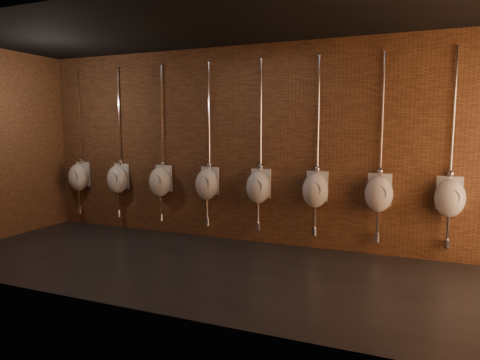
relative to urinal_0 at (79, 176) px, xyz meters
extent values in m
plane|color=black|center=(3.77, -1.36, -0.95)|extent=(8.50, 8.50, 0.00)
cube|color=black|center=(3.77, -1.36, 2.25)|extent=(8.50, 3.00, 0.04)
cube|color=brown|center=(3.77, 0.14, 0.65)|extent=(8.50, 0.04, 3.20)
cube|color=brown|center=(3.77, -2.86, 0.65)|extent=(8.50, 0.04, 3.20)
ellipsoid|color=white|center=(0.00, -0.01, -0.01)|extent=(0.43, 0.39, 0.52)
cube|color=white|center=(0.00, 0.12, 0.04)|extent=(0.34, 0.08, 0.47)
cylinder|color=gray|center=(0.00, -0.14, 0.02)|extent=(0.23, 0.05, 0.23)
cylinder|color=silver|center=(0.00, 0.10, 1.12)|extent=(0.03, 0.03, 1.75)
sphere|color=silver|center=(0.00, 0.09, 0.31)|extent=(0.09, 0.09, 0.09)
cylinder|color=silver|center=(0.00, 0.10, 2.00)|extent=(0.06, 0.06, 0.01)
cylinder|color=silver|center=(0.00, -0.01, -0.40)|extent=(0.04, 0.04, 0.37)
cylinder|color=silver|center=(0.00, -0.01, -0.65)|extent=(0.09, 0.09, 0.13)
cylinder|color=silver|center=(0.00, 0.07, -0.65)|extent=(0.04, 0.17, 0.04)
ellipsoid|color=white|center=(0.92, -0.01, -0.01)|extent=(0.43, 0.39, 0.52)
cube|color=white|center=(0.92, 0.12, 0.04)|extent=(0.34, 0.08, 0.47)
cylinder|color=gray|center=(0.92, -0.14, 0.02)|extent=(0.23, 0.05, 0.23)
cylinder|color=silver|center=(0.92, 0.10, 1.12)|extent=(0.03, 0.03, 1.75)
sphere|color=silver|center=(0.92, 0.09, 0.31)|extent=(0.09, 0.09, 0.09)
cylinder|color=silver|center=(0.92, 0.10, 2.00)|extent=(0.06, 0.06, 0.01)
cylinder|color=silver|center=(0.92, -0.01, -0.40)|extent=(0.04, 0.04, 0.37)
cylinder|color=silver|center=(0.92, -0.01, -0.65)|extent=(0.09, 0.09, 0.13)
cylinder|color=silver|center=(0.92, 0.07, -0.65)|extent=(0.04, 0.17, 0.04)
ellipsoid|color=white|center=(1.84, -0.01, -0.01)|extent=(0.43, 0.39, 0.52)
cube|color=white|center=(1.84, 0.12, 0.04)|extent=(0.34, 0.08, 0.47)
cylinder|color=gray|center=(1.84, -0.14, 0.02)|extent=(0.23, 0.05, 0.23)
cylinder|color=silver|center=(1.84, 0.10, 1.12)|extent=(0.03, 0.03, 1.75)
sphere|color=silver|center=(1.84, 0.09, 0.31)|extent=(0.09, 0.09, 0.09)
cylinder|color=silver|center=(1.84, 0.10, 2.00)|extent=(0.06, 0.06, 0.01)
cylinder|color=silver|center=(1.84, -0.01, -0.40)|extent=(0.04, 0.04, 0.37)
cylinder|color=silver|center=(1.84, -0.01, -0.65)|extent=(0.09, 0.09, 0.13)
cylinder|color=silver|center=(1.84, 0.07, -0.65)|extent=(0.04, 0.17, 0.04)
ellipsoid|color=white|center=(2.77, -0.01, -0.01)|extent=(0.43, 0.39, 0.52)
cube|color=white|center=(2.77, 0.12, 0.04)|extent=(0.34, 0.08, 0.47)
cylinder|color=gray|center=(2.77, -0.14, 0.02)|extent=(0.23, 0.05, 0.23)
cylinder|color=silver|center=(2.77, 0.10, 1.12)|extent=(0.03, 0.03, 1.75)
sphere|color=silver|center=(2.77, 0.09, 0.31)|extent=(0.09, 0.09, 0.09)
cylinder|color=silver|center=(2.77, 0.10, 2.00)|extent=(0.06, 0.06, 0.01)
cylinder|color=silver|center=(2.77, -0.01, -0.40)|extent=(0.04, 0.04, 0.37)
cylinder|color=silver|center=(2.77, -0.01, -0.65)|extent=(0.09, 0.09, 0.13)
cylinder|color=silver|center=(2.77, 0.07, -0.65)|extent=(0.04, 0.17, 0.04)
ellipsoid|color=white|center=(3.69, -0.01, -0.01)|extent=(0.43, 0.39, 0.52)
cube|color=white|center=(3.69, 0.12, 0.04)|extent=(0.34, 0.08, 0.47)
cylinder|color=gray|center=(3.69, -0.14, 0.02)|extent=(0.23, 0.05, 0.23)
cylinder|color=silver|center=(3.69, 0.10, 1.12)|extent=(0.03, 0.03, 1.75)
sphere|color=silver|center=(3.69, 0.09, 0.31)|extent=(0.09, 0.09, 0.09)
cylinder|color=silver|center=(3.69, 0.10, 2.00)|extent=(0.06, 0.06, 0.01)
cylinder|color=silver|center=(3.69, -0.01, -0.40)|extent=(0.04, 0.04, 0.37)
cylinder|color=silver|center=(3.69, -0.01, -0.65)|extent=(0.09, 0.09, 0.13)
cylinder|color=silver|center=(3.69, 0.07, -0.65)|extent=(0.04, 0.17, 0.04)
ellipsoid|color=white|center=(4.61, -0.01, -0.01)|extent=(0.43, 0.39, 0.52)
cube|color=white|center=(4.61, 0.12, 0.04)|extent=(0.34, 0.08, 0.47)
cylinder|color=gray|center=(4.61, -0.14, 0.02)|extent=(0.23, 0.05, 0.23)
cylinder|color=silver|center=(4.61, 0.10, 1.12)|extent=(0.03, 0.03, 1.75)
sphere|color=silver|center=(4.61, 0.09, 0.31)|extent=(0.09, 0.09, 0.09)
cylinder|color=silver|center=(4.61, 0.10, 2.00)|extent=(0.06, 0.06, 0.01)
cylinder|color=silver|center=(4.61, -0.01, -0.40)|extent=(0.04, 0.04, 0.37)
cylinder|color=silver|center=(4.61, -0.01, -0.65)|extent=(0.09, 0.09, 0.13)
cylinder|color=silver|center=(4.61, 0.07, -0.65)|extent=(0.04, 0.17, 0.04)
ellipsoid|color=white|center=(5.53, -0.01, -0.01)|extent=(0.43, 0.39, 0.52)
cube|color=white|center=(5.53, 0.12, 0.04)|extent=(0.34, 0.08, 0.47)
cylinder|color=gray|center=(5.53, -0.14, 0.02)|extent=(0.23, 0.05, 0.23)
cylinder|color=silver|center=(5.53, 0.10, 1.12)|extent=(0.03, 0.03, 1.75)
sphere|color=silver|center=(5.53, 0.09, 0.31)|extent=(0.09, 0.09, 0.09)
cylinder|color=silver|center=(5.53, 0.10, 2.00)|extent=(0.06, 0.06, 0.01)
cylinder|color=silver|center=(5.53, -0.01, -0.40)|extent=(0.04, 0.04, 0.37)
cylinder|color=silver|center=(5.53, -0.01, -0.65)|extent=(0.09, 0.09, 0.13)
cylinder|color=silver|center=(5.53, 0.07, -0.65)|extent=(0.04, 0.17, 0.04)
ellipsoid|color=white|center=(6.45, -0.01, -0.01)|extent=(0.43, 0.39, 0.52)
cube|color=white|center=(6.45, 0.12, 0.04)|extent=(0.34, 0.08, 0.47)
cylinder|color=gray|center=(6.45, -0.14, 0.02)|extent=(0.23, 0.05, 0.23)
cylinder|color=silver|center=(6.45, 0.10, 1.12)|extent=(0.03, 0.03, 1.75)
sphere|color=silver|center=(6.45, 0.09, 0.31)|extent=(0.09, 0.09, 0.09)
cylinder|color=silver|center=(6.45, 0.10, 2.00)|extent=(0.06, 0.06, 0.01)
cylinder|color=silver|center=(6.45, -0.01, -0.40)|extent=(0.04, 0.04, 0.37)
cylinder|color=silver|center=(6.45, -0.01, -0.65)|extent=(0.09, 0.09, 0.13)
cylinder|color=silver|center=(6.45, 0.07, -0.65)|extent=(0.04, 0.17, 0.04)
camera|label=1|loc=(5.99, -6.39, 0.94)|focal=32.00mm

